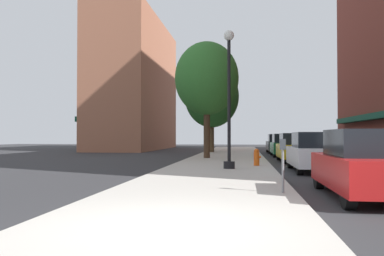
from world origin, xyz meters
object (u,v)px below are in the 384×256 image
object	(u,v)px
fire_hydrant	(257,157)
car_green	(284,145)
car_yellow	(295,148)
car_black	(278,144)
tree_mid	(212,97)
parking_meter_near	(283,159)
lamppost	(229,96)
car_red	(365,165)
tree_near	(207,79)
car_white	(313,152)

from	to	relation	value
fire_hydrant	car_green	xyz separation A→B (m)	(2.32, 10.83, 0.29)
car_yellow	car_black	xyz separation A→B (m)	(0.00, 11.82, 0.00)
tree_mid	car_green	world-z (taller)	tree_mid
parking_meter_near	car_yellow	size ratio (longest dim) A/B	0.30
lamppost	car_red	distance (m)	8.02
parking_meter_near	tree_near	xyz separation A→B (m)	(-3.29, 14.91, 4.18)
lamppost	fire_hydrant	distance (m)	3.46
tree_mid	car_black	bearing A→B (deg)	12.28
tree_near	car_green	xyz separation A→B (m)	(5.24, 4.69, -4.32)
fire_hydrant	car_red	world-z (taller)	car_red
tree_near	car_yellow	size ratio (longest dim) A/B	1.71
car_yellow	car_black	world-z (taller)	same
lamppost	car_black	xyz separation A→B (m)	(3.52, 18.29, -2.39)
parking_meter_near	car_black	bearing A→B (deg)	85.58
car_red	parking_meter_near	bearing A→B (deg)	-177.40
tree_near	car_white	xyz separation A→B (m)	(5.24, -7.67, -4.32)
parking_meter_near	car_white	xyz separation A→B (m)	(1.95, 7.25, -0.14)
parking_meter_near	tree_mid	size ratio (longest dim) A/B	0.17
parking_meter_near	car_green	xyz separation A→B (m)	(1.95, 19.60, -0.14)
tree_mid	car_red	xyz separation A→B (m)	(5.67, -23.86, -4.10)
car_red	car_white	bearing A→B (deg)	88.28
tree_mid	car_yellow	world-z (taller)	tree_mid
lamppost	tree_mid	distance (m)	17.28
fire_hydrant	car_red	xyz separation A→B (m)	(2.32, -8.63, 0.29)
car_green	car_yellow	bearing A→B (deg)	-88.60
fire_hydrant	car_black	xyz separation A→B (m)	(2.32, 16.46, 0.29)
car_white	car_black	bearing A→B (deg)	89.82
parking_meter_near	fire_hydrant	bearing A→B (deg)	92.39
tree_mid	car_black	xyz separation A→B (m)	(5.67, 1.23, -4.10)
car_red	car_black	xyz separation A→B (m)	(0.00, 25.09, 0.00)
fire_hydrant	car_black	size ratio (longest dim) A/B	0.18
car_yellow	car_green	distance (m)	6.19
tree_near	car_red	bearing A→B (deg)	-70.48
car_yellow	lamppost	bearing A→B (deg)	-120.54
car_white	car_green	distance (m)	12.36
tree_near	car_white	bearing A→B (deg)	-55.67
parking_meter_near	car_red	size ratio (longest dim) A/B	0.30
tree_mid	car_yellow	xyz separation A→B (m)	(5.67, -10.59, -4.10)
car_yellow	car_black	size ratio (longest dim) A/B	1.00
parking_meter_near	car_black	world-z (taller)	car_black
car_green	car_black	size ratio (longest dim) A/B	1.00
tree_mid	car_red	distance (m)	24.86
lamppost	car_red	xyz separation A→B (m)	(3.52, -6.80, -2.39)
tree_mid	car_yellow	size ratio (longest dim) A/B	1.74
car_red	car_yellow	xyz separation A→B (m)	(0.00, 13.27, 0.00)
lamppost	car_green	xyz separation A→B (m)	(3.52, 12.66, -2.39)
car_red	car_yellow	world-z (taller)	same
tree_mid	car_green	bearing A→B (deg)	-37.81
parking_meter_near	tree_near	distance (m)	15.83
car_green	tree_near	bearing A→B (deg)	-136.74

